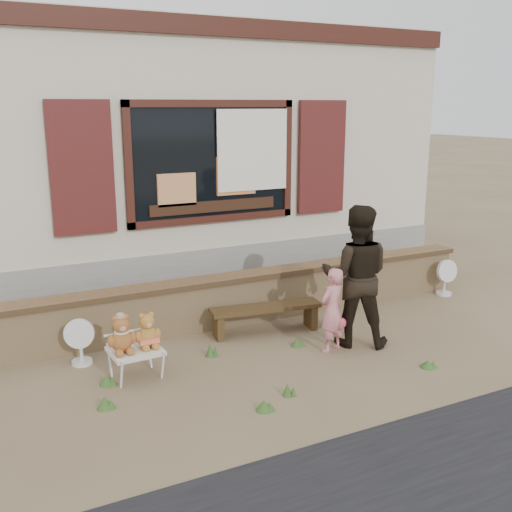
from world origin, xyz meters
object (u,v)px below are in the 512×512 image
bench (266,313)px  folding_chair (135,352)px  child (332,310)px  teddy_bear_left (121,333)px  teddy_bear_right (147,329)px  adult (356,276)px

bench → folding_chair: 1.91m
bench → child: (0.42, -0.86, 0.24)m
bench → teddy_bear_left: 2.06m
bench → teddy_bear_right: (-1.69, -0.52, 0.25)m
child → adult: bearing=173.4°
teddy_bear_right → adult: size_ratio=0.23×
teddy_bear_right → child: 2.14m
bench → child: 0.99m
teddy_bear_right → child: child is taller
adult → teddy_bear_left: bearing=28.8°
teddy_bear_left → teddy_bear_right: bearing=0.0°
teddy_bear_left → teddy_bear_right: 0.28m
folding_chair → teddy_bear_left: 0.28m
bench → folding_chair: bench is taller
teddy_bear_left → adult: bearing=-8.4°
folding_chair → teddy_bear_left: (-0.14, -0.01, 0.24)m
teddy_bear_left → teddy_bear_right: (0.28, 0.02, -0.01)m
teddy_bear_right → teddy_bear_left: bearing=-180.0°
child → adult: adult is taller
folding_chair → teddy_bear_right: 0.27m
bench → folding_chair: (-1.83, -0.53, 0.03)m
folding_chair → adult: size_ratio=0.32×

